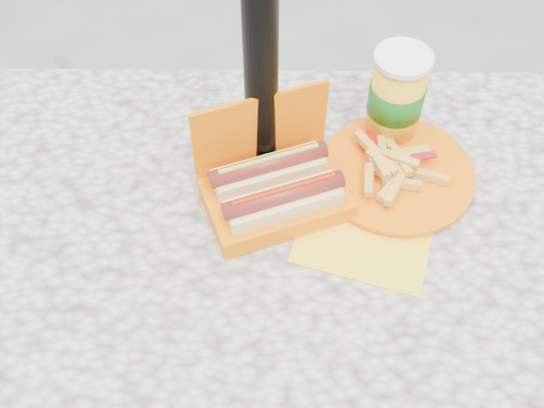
{
  "coord_description": "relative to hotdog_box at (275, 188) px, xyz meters",
  "views": [
    {
      "loc": [
        0.02,
        -0.58,
        1.6
      ],
      "look_at": [
        0.02,
        0.04,
        0.8
      ],
      "focal_mm": 45.0,
      "sensor_mm": 36.0,
      "label": 1
    }
  ],
  "objects": [
    {
      "name": "fries_plate",
      "position": [
        0.19,
        0.05,
        -0.03
      ],
      "size": [
        0.3,
        0.35,
        0.05
      ],
      "rotation": [
        0.0,
        0.0,
        -0.19
      ],
      "color": "yellow",
      "rests_on": "picnic_table"
    },
    {
      "name": "picnic_table",
      "position": [
        -0.02,
        -0.08,
        -0.15
      ],
      "size": [
        1.2,
        0.8,
        0.75
      ],
      "color": "beige",
      "rests_on": "ground"
    },
    {
      "name": "soda_cup",
      "position": [
        0.2,
        0.15,
        0.05
      ],
      "size": [
        0.09,
        0.09,
        0.17
      ],
      "rotation": [
        0.0,
        0.0,
        -0.0
      ],
      "color": "yellow",
      "rests_on": "picnic_table"
    },
    {
      "name": "hotdog_box",
      "position": [
        0.0,
        0.0,
        0.0
      ],
      "size": [
        0.25,
        0.21,
        0.18
      ],
      "rotation": [
        0.0,
        0.0,
        0.36
      ],
      "color": "#E96400",
      "rests_on": "picnic_table"
    }
  ]
}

